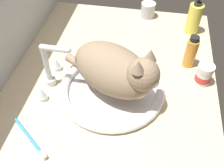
{
  "coord_description": "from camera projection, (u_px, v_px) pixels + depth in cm",
  "views": [
    {
      "loc": [
        -64.19,
        -11.98,
        71.99
      ],
      "look_at": [
        -3.5,
        -1.04,
        7.0
      ],
      "focal_mm": 40.98,
      "sensor_mm": 36.0,
      "label": 1
    }
  ],
  "objects": [
    {
      "name": "amber_bottle",
      "position": [
        191.0,
        52.0,
        0.98
      ],
      "size": [
        4.5,
        4.5,
        13.61
      ],
      "color": "gold",
      "rests_on": "countertop"
    },
    {
      "name": "faucet",
      "position": [
        50.0,
        70.0,
        0.9
      ],
      "size": [
        18.76,
        11.89,
        18.22
      ],
      "color": "silver",
      "rests_on": "countertop"
    },
    {
      "name": "metal_jar",
      "position": [
        148.0,
        10.0,
        1.25
      ],
      "size": [
        6.94,
        6.94,
        7.11
      ],
      "color": "#B2B5BA",
      "rests_on": "countertop"
    },
    {
      "name": "toothbrush",
      "position": [
        30.0,
        139.0,
        0.78
      ],
      "size": [
        12.55,
        15.45,
        1.7
      ],
      "color": "#338CD1",
      "rests_on": "countertop"
    },
    {
      "name": "sink_basin",
      "position": [
        112.0,
        89.0,
        0.91
      ],
      "size": [
        37.62,
        37.62,
        3.13
      ],
      "color": "white",
      "rests_on": "countertop"
    },
    {
      "name": "cat",
      "position": [
        117.0,
        71.0,
        0.83
      ],
      "size": [
        29.23,
        37.01,
        20.23
      ],
      "color": "#8C755B",
      "rests_on": "sink_basin"
    },
    {
      "name": "pill_bottle",
      "position": [
        204.0,
        75.0,
        0.93
      ],
      "size": [
        5.89,
        5.89,
        8.33
      ],
      "color": "white",
      "rests_on": "countertop"
    },
    {
      "name": "soap_pump_bottle",
      "position": [
        194.0,
        18.0,
        1.13
      ],
      "size": [
        6.06,
        6.06,
        18.23
      ],
      "color": "#E5DB4C",
      "rests_on": "countertop"
    },
    {
      "name": "countertop",
      "position": [
        111.0,
        87.0,
        0.96
      ],
      "size": [
        109.52,
        77.37,
        3.0
      ],
      "primitive_type": "cube",
      "color": "#CCB793",
      "rests_on": "ground"
    }
  ]
}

